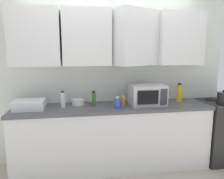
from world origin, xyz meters
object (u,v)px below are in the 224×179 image
(dish_rack, at_px, (29,105))
(bottle_spice_jar, at_px, (123,101))
(bowl_ceramic_small, at_px, (78,102))
(bottle_green_oil, at_px, (94,99))
(bottle_blue_cleaner, at_px, (117,103))
(bottle_clear_tall, at_px, (63,100))
(stove_range, at_px, (224,130))
(kettle, at_px, (223,98))
(bottle_yellow_mustard, at_px, (179,93))
(microwave, at_px, (147,95))

(dish_rack, relative_size, bottle_spice_jar, 2.54)
(bowl_ceramic_small, bearing_deg, bottle_green_oil, -23.82)
(bottle_green_oil, height_order, bottle_blue_cleaner, bottle_green_oil)
(bottle_blue_cleaner, xyz_separation_m, bowl_ceramic_small, (-0.51, 0.28, -0.03))
(bottle_spice_jar, xyz_separation_m, bottle_blue_cleaner, (-0.10, -0.10, 0.01))
(dish_rack, height_order, bottle_blue_cleaner, bottle_blue_cleaner)
(bottle_clear_tall, bearing_deg, bottle_blue_cleaner, -13.70)
(stove_range, relative_size, kettle, 4.65)
(bottle_spice_jar, height_order, bottle_green_oil, bottle_green_oil)
(bottle_yellow_mustard, bearing_deg, bowl_ceramic_small, 179.22)
(microwave, distance_m, bottle_green_oil, 0.75)
(kettle, distance_m, bowl_ceramic_small, 2.06)
(bottle_green_oil, bearing_deg, stove_range, -1.73)
(dish_rack, xyz_separation_m, bottle_clear_tall, (0.42, 0.02, 0.05))
(stove_range, height_order, bottle_green_oil, bottle_green_oil)
(bottle_clear_tall, bearing_deg, dish_rack, -176.61)
(bottle_green_oil, distance_m, bottle_blue_cleaner, 0.35)
(bottle_spice_jar, bearing_deg, bottle_clear_tall, 174.65)
(bottle_yellow_mustard, bearing_deg, microwave, -168.25)
(kettle, distance_m, bottle_yellow_mustard, 0.60)
(kettle, relative_size, dish_rack, 0.52)
(kettle, distance_m, bottle_green_oil, 1.83)
(bottle_yellow_mustard, relative_size, bottle_green_oil, 1.33)
(bottle_yellow_mustard, distance_m, bottle_green_oil, 1.29)
(stove_range, distance_m, kettle, 0.58)
(bottle_clear_tall, height_order, bowl_ceramic_small, bottle_clear_tall)
(bottle_blue_cleaner, bearing_deg, bottle_green_oil, 147.32)
(kettle, bearing_deg, bottle_clear_tall, 175.28)
(microwave, relative_size, bowl_ceramic_small, 2.68)
(dish_rack, height_order, bottle_green_oil, bottle_green_oil)
(bottle_blue_cleaner, distance_m, bottle_clear_tall, 0.73)
(stove_range, relative_size, bottle_green_oil, 4.41)
(bottle_blue_cleaner, bearing_deg, bottle_yellow_mustard, 14.67)
(kettle, distance_m, bottle_spice_jar, 1.43)
(bottle_green_oil, bearing_deg, bottle_clear_tall, -177.88)
(bottle_yellow_mustard, distance_m, bottle_spice_jar, 0.91)
(stove_range, bearing_deg, bottle_yellow_mustard, 169.23)
(bottle_blue_cleaner, distance_m, bowl_ceramic_small, 0.58)
(microwave, xyz_separation_m, bottle_clear_tall, (-1.17, 0.02, -0.03))
(bottle_spice_jar, bearing_deg, bottle_blue_cleaner, -136.40)
(kettle, bearing_deg, bottle_yellow_mustard, 152.79)
(bottle_green_oil, distance_m, bowl_ceramic_small, 0.24)
(stove_range, distance_m, bottle_yellow_mustard, 0.92)
(microwave, relative_size, bottle_green_oil, 2.32)
(kettle, distance_m, bottle_blue_cleaner, 1.53)
(microwave, relative_size, bottle_blue_cleaner, 3.09)
(kettle, xyz_separation_m, bottle_spice_jar, (-1.43, 0.11, -0.03))
(bottle_spice_jar, distance_m, bottle_blue_cleaner, 0.14)
(microwave, xyz_separation_m, bottle_green_oil, (-0.75, 0.04, -0.04))
(bottle_yellow_mustard, bearing_deg, kettle, -27.21)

